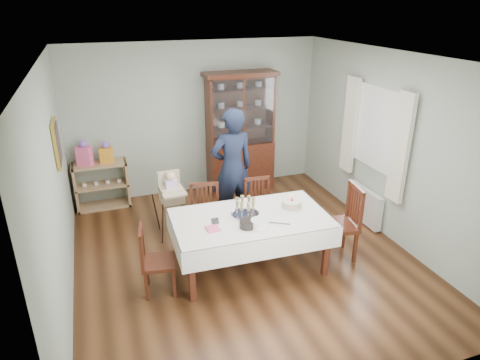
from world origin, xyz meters
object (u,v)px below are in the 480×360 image
dining_table (250,242)px  chair_end_left (158,272)px  chair_far_right (260,222)px  high_chair (173,209)px  chair_far_left (206,230)px  gift_bag_pink (84,154)px  china_cabinet (240,131)px  chair_end_right (338,236)px  sideboard (102,185)px  gift_bag_orange (106,153)px  champagne_tray (245,210)px  birthday_cake (292,204)px  woman (232,168)px

dining_table → chair_end_left: size_ratio=2.31×
chair_far_right → high_chair: 1.33m
chair_far_left → gift_bag_pink: bearing=141.6°
chair_far_left → china_cabinet: bearing=70.2°
dining_table → chair_end_right: chair_end_right is taller
sideboard → gift_bag_orange: gift_bag_orange is taller
champagne_tray → gift_bag_orange: 2.92m
birthday_cake → woman: bearing=109.6°
birthday_cake → gift_bag_orange: bearing=131.5°
dining_table → chair_far_left: 0.80m
woman → birthday_cake: 1.29m
woman → champagne_tray: woman is taller
sideboard → chair_end_left: (0.51, -2.66, -0.14)m
sideboard → chair_end_left: size_ratio=1.02×
chair_end_left → china_cabinet: bearing=-27.4°
champagne_tray → chair_far_right: bearing=52.9°
dining_table → chair_end_right: 1.26m
dining_table → high_chair: bearing=121.4°
sideboard → chair_far_right: bearing=-41.3°
china_cabinet → gift_bag_pink: bearing=180.0°
dining_table → champagne_tray: 0.45m
woman → birthday_cake: woman is taller
sideboard → chair_end_right: chair_end_right is taller
chair_end_left → birthday_cake: 1.92m
china_cabinet → gift_bag_pink: china_cabinet is taller
dining_table → china_cabinet: (0.76, 2.55, 0.74)m
high_chair → gift_bag_pink: 1.83m
woman → birthday_cake: (0.43, -1.21, -0.13)m
chair_end_right → woman: (-1.08, 1.40, 0.63)m
chair_far_left → chair_end_right: (1.67, -0.81, 0.03)m
chair_end_left → gift_bag_orange: (-0.38, 2.64, 0.70)m
chair_end_right → birthday_cake: size_ratio=3.54×
sideboard → chair_far_left: (1.32, -1.89, -0.12)m
chair_end_left → gift_bag_orange: size_ratio=2.38×
champagne_tray → sideboard: bearing=124.3°
chair_far_left → chair_end_left: size_ratio=1.07×
sideboard → birthday_cake: birthday_cake is taller
china_cabinet → chair_end_left: bearing=-127.0°
china_cabinet → champagne_tray: size_ratio=5.92×
chair_end_left → gift_bag_pink: gift_bag_pink is taller
sideboard → woman: (1.91, -1.31, 0.54)m
chair_far_right → chair_end_left: bearing=-151.1°
chair_end_left → chair_far_right: bearing=-55.2°
champagne_tray → woman: bearing=79.6°
china_cabinet → chair_far_left: 2.37m
china_cabinet → birthday_cake: china_cabinet is taller
sideboard → gift_bag_orange: bearing=-8.3°
chair_far_right → chair_end_right: (0.84, -0.81, 0.04)m
high_chair → chair_far_right: bearing=-30.2°
birthday_cake → high_chair: bearing=138.6°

